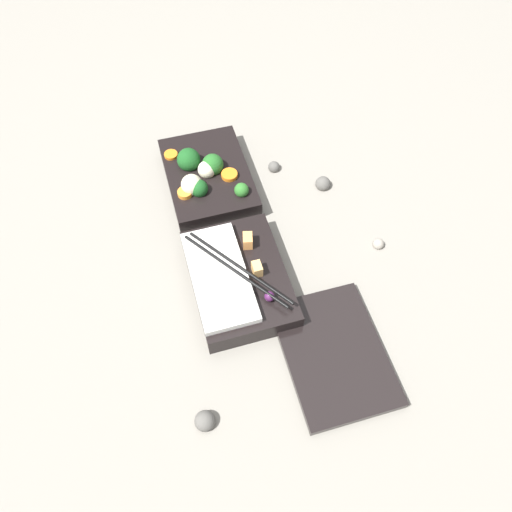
% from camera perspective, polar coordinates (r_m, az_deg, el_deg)
% --- Properties ---
extents(ground_plane, '(3.00, 3.00, 0.00)m').
position_cam_1_polar(ground_plane, '(0.90, -4.33, 2.91)').
color(ground_plane, gray).
extents(bento_tray_vegetable, '(0.21, 0.15, 0.07)m').
position_cam_1_polar(bento_tray_vegetable, '(0.95, -5.65, 9.03)').
color(bento_tray_vegetable, black).
rests_on(bento_tray_vegetable, ground_plane).
extents(bento_tray_rice, '(0.21, 0.15, 0.06)m').
position_cam_1_polar(bento_tray_rice, '(0.82, -2.25, -2.59)').
color(bento_tray_rice, black).
rests_on(bento_tray_rice, ground_plane).
extents(bento_lid, '(0.21, 0.15, 0.01)m').
position_cam_1_polar(bento_lid, '(0.78, 8.89, -10.92)').
color(bento_lid, black).
rests_on(bento_lid, ground_plane).
extents(pebble_0, '(0.02, 0.02, 0.02)m').
position_cam_1_polar(pebble_0, '(0.99, 2.07, 10.12)').
color(pebble_0, '#595651').
rests_on(pebble_0, ground_plane).
extents(pebble_1, '(0.02, 0.02, 0.02)m').
position_cam_1_polar(pebble_1, '(0.90, 13.80, 1.34)').
color(pebble_1, gray).
rests_on(pebble_1, ground_plane).
extents(pebble_2, '(0.03, 0.03, 0.03)m').
position_cam_1_polar(pebble_2, '(0.97, 7.65, 8.18)').
color(pebble_2, '#595651').
rests_on(pebble_2, ground_plane).
extents(pebble_3, '(0.03, 0.03, 0.03)m').
position_cam_1_polar(pebble_3, '(0.74, -5.85, -18.24)').
color(pebble_3, '#595651').
rests_on(pebble_3, ground_plane).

